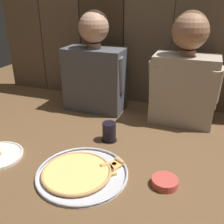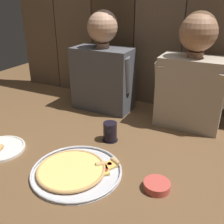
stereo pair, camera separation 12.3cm
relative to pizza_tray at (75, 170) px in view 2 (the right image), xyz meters
name	(u,v)px [view 2 (the right image)]	position (x,y,z in m)	size (l,w,h in m)	color
ground_plane	(105,155)	(0.06, 0.17, -0.01)	(3.20, 3.20, 0.00)	brown
pizza_tray	(75,170)	(0.00, 0.00, 0.00)	(0.39, 0.39, 0.03)	silver
dinner_plate	(0,149)	(-0.42, -0.02, 0.00)	(0.23, 0.23, 0.03)	white
drinking_glass	(110,132)	(0.01, 0.30, 0.04)	(0.08, 0.08, 0.10)	black
dipping_bowl	(157,185)	(0.34, 0.05, 0.01)	(0.11, 0.11, 0.03)	#CC4C42
diner_left	(103,66)	(-0.22, 0.66, 0.27)	(0.41, 0.20, 0.61)	#4C4C51
diner_right	(193,75)	(0.33, 0.66, 0.29)	(0.39, 0.21, 0.62)	#B2A38E
wooden_backdrop_wall	(161,0)	(0.06, 0.89, 0.65)	(2.19, 0.03, 1.31)	brown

